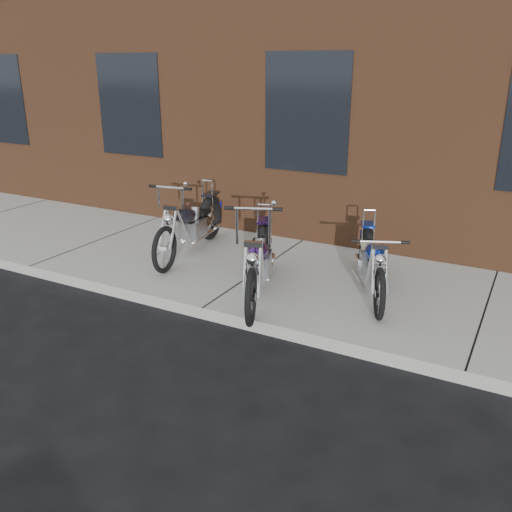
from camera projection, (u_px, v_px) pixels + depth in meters
The scene contains 6 objects.
ground at pixel (203, 319), 6.55m from camera, with size 120.00×120.00×0.00m, color black.
sidewalk at pixel (261, 274), 7.77m from camera, with size 22.00×3.00×0.15m, color #9D9C9B.
building_brick at pixel (399, 11), 11.84m from camera, with size 22.00×10.00×8.00m, color brown.
chopper_purple at pixel (259, 263), 6.76m from camera, with size 0.98×2.18×1.29m.
chopper_blue at pixel (372, 263), 6.86m from camera, with size 0.92×1.98×0.92m.
chopper_third at pixel (191, 227), 8.25m from camera, with size 0.64×2.30×1.18m.
Camera 1 is at (3.37, -4.90, 2.92)m, focal length 38.00 mm.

